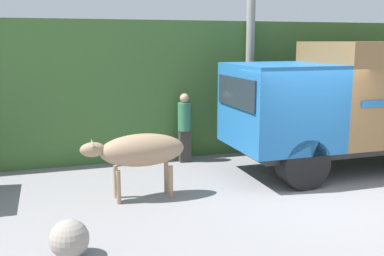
{
  "coord_description": "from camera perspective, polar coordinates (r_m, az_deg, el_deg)",
  "views": [
    {
      "loc": [
        -5.12,
        -7.47,
        3.08
      ],
      "look_at": [
        -2.32,
        1.18,
        1.31
      ],
      "focal_mm": 42.0,
      "sensor_mm": 36.0,
      "label": 1
    }
  ],
  "objects": [
    {
      "name": "utility_pole",
      "position": [
        12.12,
        7.44,
        11.49
      ],
      "size": [
        0.9,
        0.23,
        6.16
      ],
      "color": "gray",
      "rests_on": "ground_plane"
    },
    {
      "name": "cargo_truck",
      "position": [
        11.7,
        22.27,
        3.56
      ],
      "size": [
        7.02,
        2.3,
        3.06
      ],
      "rotation": [
        0.0,
        0.0,
        -0.01
      ],
      "color": "#2D2D2D",
      "rests_on": "ground_plane"
    },
    {
      "name": "ground_plane",
      "position": [
        9.56,
        15.76,
        -8.19
      ],
      "size": [
        60.0,
        60.0,
        0.0
      ],
      "primitive_type": "plane",
      "color": "gray"
    },
    {
      "name": "pedestrian_on_hill",
      "position": [
        11.45,
        -0.95,
        0.46
      ],
      "size": [
        0.36,
        0.36,
        1.77
      ],
      "rotation": [
        0.0,
        0.0,
        3.19
      ],
      "color": "#38332D",
      "rests_on": "ground_plane"
    },
    {
      "name": "hillside_embankment",
      "position": [
        15.03,
        2.05,
        6.13
      ],
      "size": [
        32.0,
        5.75,
        3.59
      ],
      "color": "#426B33",
      "rests_on": "ground_plane"
    },
    {
      "name": "roadside_rock",
      "position": [
        6.86,
        -15.31,
        -13.44
      ],
      "size": [
        0.57,
        0.57,
        0.57
      ],
      "color": "gray",
      "rests_on": "ground_plane"
    },
    {
      "name": "brown_cow",
      "position": [
        8.82,
        -6.61,
        -2.9
      ],
      "size": [
        2.03,
        0.64,
        1.3
      ],
      "rotation": [
        0.0,
        0.0,
        0.07
      ],
      "color": "#9E7F60",
      "rests_on": "ground_plane"
    }
  ]
}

